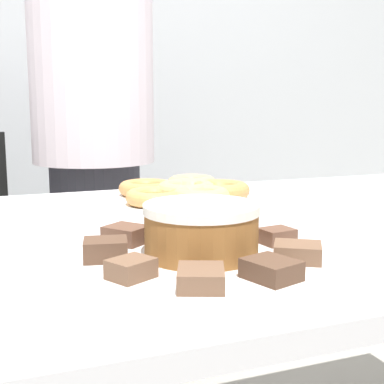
{
  "coord_description": "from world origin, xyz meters",
  "views": [
    {
      "loc": [
        -0.33,
        -0.84,
        0.98
      ],
      "look_at": [
        -0.01,
        -0.0,
        0.83
      ],
      "focal_mm": 50.0,
      "sensor_mm": 36.0,
      "label": 1
    }
  ],
  "objects_px": {
    "plate_cake": "(201,259)",
    "person_standing": "(94,146)",
    "plate_donuts": "(186,201)",
    "frosted_cake": "(201,230)"
  },
  "relations": [
    {
      "from": "person_standing",
      "to": "frosted_cake",
      "type": "height_order",
      "value": "person_standing"
    },
    {
      "from": "plate_donuts",
      "to": "frosted_cake",
      "type": "relative_size",
      "value": 2.22
    },
    {
      "from": "frosted_cake",
      "to": "plate_donuts",
      "type": "bearing_deg",
      "value": 72.16
    },
    {
      "from": "person_standing",
      "to": "plate_donuts",
      "type": "distance_m",
      "value": 0.66
    },
    {
      "from": "plate_donuts",
      "to": "frosted_cake",
      "type": "xyz_separation_m",
      "value": [
        -0.13,
        -0.41,
        0.04
      ]
    },
    {
      "from": "plate_cake",
      "to": "frosted_cake",
      "type": "relative_size",
      "value": 2.28
    },
    {
      "from": "person_standing",
      "to": "plate_donuts",
      "type": "bearing_deg",
      "value": -83.84
    },
    {
      "from": "person_standing",
      "to": "plate_donuts",
      "type": "height_order",
      "value": "person_standing"
    },
    {
      "from": "plate_donuts",
      "to": "plate_cake",
      "type": "bearing_deg",
      "value": -107.84
    },
    {
      "from": "plate_cake",
      "to": "person_standing",
      "type": "bearing_deg",
      "value": 86.65
    }
  ]
}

